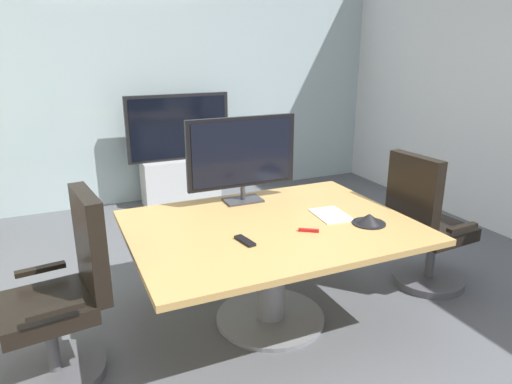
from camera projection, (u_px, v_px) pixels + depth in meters
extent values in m
plane|color=#515459|center=(275.00, 318.00, 3.29)|extent=(7.09, 7.09, 0.00)
cube|color=#9EB2B7|center=(162.00, 76.00, 5.48)|extent=(5.64, 0.10, 2.98)
cube|color=#B2894C|center=(271.00, 227.00, 3.06)|extent=(1.83, 1.38, 0.04)
cylinder|color=slate|center=(271.00, 276.00, 3.17)|extent=(0.20, 0.20, 0.68)
cylinder|color=slate|center=(270.00, 317.00, 3.27)|extent=(0.76, 0.76, 0.03)
cylinder|color=#4C4C51|center=(57.00, 373.00, 2.70)|extent=(0.56, 0.56, 0.06)
cylinder|color=#4C4C51|center=(52.00, 342.00, 2.64)|extent=(0.07, 0.07, 0.36)
cube|color=black|center=(46.00, 308.00, 2.57)|extent=(0.54, 0.54, 0.10)
cube|color=black|center=(90.00, 243.00, 2.60)|extent=(0.15, 0.46, 0.60)
cube|color=black|center=(40.00, 269.00, 2.75)|extent=(0.28, 0.09, 0.03)
cube|color=black|center=(55.00, 310.00, 2.33)|extent=(0.28, 0.09, 0.03)
cylinder|color=#4C4C51|center=(428.00, 279.00, 3.77)|extent=(0.56, 0.56, 0.06)
cylinder|color=#4C4C51|center=(431.00, 256.00, 3.71)|extent=(0.07, 0.07, 0.36)
cube|color=black|center=(434.00, 230.00, 3.64)|extent=(0.51, 0.51, 0.10)
cube|color=black|center=(413.00, 195.00, 3.42)|extent=(0.12, 0.46, 0.60)
cube|color=black|center=(462.00, 228.00, 3.38)|extent=(0.28, 0.07, 0.03)
cube|color=black|center=(409.00, 206.00, 3.81)|extent=(0.28, 0.07, 0.03)
cube|color=#333338|center=(243.00, 200.00, 3.50)|extent=(0.28, 0.18, 0.02)
cylinder|color=#333338|center=(243.00, 193.00, 3.48)|extent=(0.04, 0.04, 0.10)
cube|color=black|center=(242.00, 152.00, 3.40)|extent=(0.84, 0.04, 0.52)
cube|color=black|center=(243.00, 153.00, 3.38)|extent=(0.77, 0.01, 0.47)
cube|color=#B7BABC|center=(181.00, 181.00, 5.58)|extent=(0.90, 0.36, 0.55)
cube|color=black|center=(178.00, 127.00, 5.36)|extent=(1.20, 0.06, 0.76)
cube|color=black|center=(179.00, 128.00, 5.33)|extent=(1.12, 0.01, 0.69)
cone|color=black|center=(369.00, 219.00, 3.05)|extent=(0.19, 0.19, 0.07)
cylinder|color=black|center=(369.00, 223.00, 3.06)|extent=(0.22, 0.22, 0.01)
cube|color=black|center=(245.00, 241.00, 2.78)|extent=(0.08, 0.18, 0.02)
cube|color=red|center=(309.00, 230.00, 2.93)|extent=(0.12, 0.09, 0.02)
cube|color=white|center=(331.00, 215.00, 3.21)|extent=(0.24, 0.32, 0.01)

